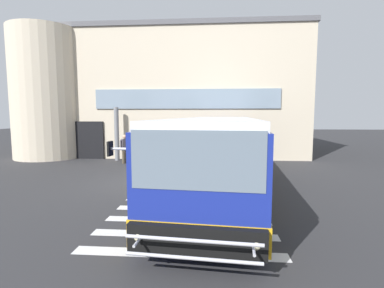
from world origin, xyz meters
The scene contains 8 objects.
ground_plane centered at (0.00, 0.00, -0.01)m, with size 80.00×90.00×0.02m, color #2B2B2D.
bay_paint_stripes centered at (2.00, -4.20, 0.00)m, with size 4.40×3.96×0.01m.
terminal_building centered at (-0.67, 11.54, 4.27)m, with size 19.25×13.80×8.55m.
entry_support_column centered at (-3.25, 5.40, 1.64)m, with size 0.28×0.28×3.28m, color slate.
bus_main_foreground centered at (2.86, -0.85, 1.34)m, with size 3.94×12.33×2.70m.
passenger_near_column centered at (-2.45, 4.41, 0.93)m, with size 0.42×0.47×1.68m.
passenger_by_doorway centered at (-1.23, 4.89, 0.93)m, with size 0.52×0.38×1.68m.
passenger_at_curb_edge centered at (-0.98, 4.34, 0.96)m, with size 0.52×0.50×1.68m.
Camera 1 is at (2.66, -11.38, 2.81)m, focal length 26.15 mm.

